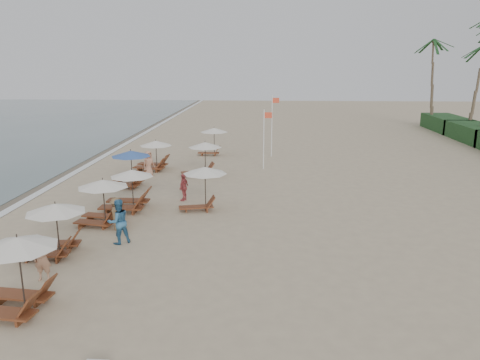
# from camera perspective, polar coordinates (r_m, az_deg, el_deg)

# --- Properties ---
(ground) EXTENTS (160.00, 160.00, 0.00)m
(ground) POSITION_cam_1_polar(r_m,az_deg,el_deg) (17.89, -3.07, -9.93)
(ground) COLOR tan
(ground) RESTS_ON ground
(wet_sand_band) EXTENTS (3.20, 140.00, 0.01)m
(wet_sand_band) POSITION_cam_1_polar(r_m,az_deg,el_deg) (30.78, -24.73, -0.94)
(wet_sand_band) COLOR #6B5E4C
(wet_sand_band) RESTS_ON ground
(foam_line) EXTENTS (0.50, 140.00, 0.02)m
(foam_line) POSITION_cam_1_polar(r_m,az_deg,el_deg) (30.19, -22.55, -0.97)
(foam_line) COLOR white
(foam_line) RESTS_ON ground
(lounger_station_0) EXTENTS (2.61, 2.31, 2.39)m
(lounger_station_0) POSITION_cam_1_polar(r_m,az_deg,el_deg) (15.55, -25.87, -10.35)
(lounger_station_0) COLOR brown
(lounger_station_0) RESTS_ON ground
(lounger_station_1) EXTENTS (2.58, 2.28, 2.09)m
(lounger_station_1) POSITION_cam_1_polar(r_m,az_deg,el_deg) (19.48, -21.97, -5.51)
(lounger_station_1) COLOR brown
(lounger_station_1) RESTS_ON ground
(lounger_station_2) EXTENTS (2.52, 2.31, 2.13)m
(lounger_station_2) POSITION_cam_1_polar(r_m,az_deg,el_deg) (22.42, -16.71, -2.35)
(lounger_station_2) COLOR brown
(lounger_station_2) RESTS_ON ground
(lounger_station_3) EXTENTS (2.71, 2.18, 2.09)m
(lounger_station_3) POSITION_cam_1_polar(r_m,az_deg,el_deg) (24.40, -13.65, -1.37)
(lounger_station_3) COLOR brown
(lounger_station_3) RESTS_ON ground
(lounger_station_4) EXTENTS (2.63, 2.37, 2.21)m
(lounger_station_4) POSITION_cam_1_polar(r_m,az_deg,el_deg) (28.99, -13.48, 1.49)
(lounger_station_4) COLOR brown
(lounger_station_4) RESTS_ON ground
(lounger_station_5) EXTENTS (2.74, 2.30, 2.06)m
(lounger_station_5) POSITION_cam_1_polar(r_m,az_deg,el_deg) (33.32, -10.63, 2.90)
(lounger_station_5) COLOR brown
(lounger_station_5) RESTS_ON ground
(inland_station_0) EXTENTS (2.54, 2.24, 2.22)m
(inland_station_0) POSITION_cam_1_polar(r_m,az_deg,el_deg) (23.56, -4.66, -0.19)
(inland_station_0) COLOR brown
(inland_station_0) RESTS_ON ground
(inland_station_1) EXTENTS (2.80, 2.24, 2.22)m
(inland_station_1) POSITION_cam_1_polar(r_m,az_deg,el_deg) (31.03, -4.75, 2.94)
(inland_station_1) COLOR brown
(inland_station_1) RESTS_ON ground
(inland_station_2) EXTENTS (2.49, 2.24, 2.22)m
(inland_station_2) POSITION_cam_1_polar(r_m,az_deg,el_deg) (38.07, -3.41, 5.27)
(inland_station_2) COLOR brown
(inland_station_2) RESTS_ON ground
(beachgoer_near) EXTENTS (0.61, 0.41, 1.63)m
(beachgoer_near) POSITION_cam_1_polar(r_m,az_deg,el_deg) (17.49, -22.96, -8.76)
(beachgoer_near) COLOR tan
(beachgoer_near) RESTS_ON ground
(beachgoer_mid_a) EXTENTS (1.17, 1.14, 1.90)m
(beachgoer_mid_a) POSITION_cam_1_polar(r_m,az_deg,el_deg) (19.90, -14.62, -4.92)
(beachgoer_mid_a) COLOR #2F658E
(beachgoer_mid_a) RESTS_ON ground
(beachgoer_mid_b) EXTENTS (1.01, 1.12, 1.51)m
(beachgoer_mid_b) POSITION_cam_1_polar(r_m,az_deg,el_deg) (21.57, -14.86, -4.02)
(beachgoer_mid_b) COLOR olive
(beachgoer_mid_b) RESTS_ON ground
(beachgoer_far_a) EXTENTS (0.62, 0.96, 1.51)m
(beachgoer_far_a) POSITION_cam_1_polar(r_m,az_deg,el_deg) (25.50, -6.87, -0.87)
(beachgoer_far_a) COLOR #BC4B4E
(beachgoer_far_a) RESTS_ON ground
(beachgoer_far_b) EXTENTS (0.96, 0.99, 1.71)m
(beachgoer_far_b) POSITION_cam_1_polar(r_m,az_deg,el_deg) (31.41, -11.10, 1.97)
(beachgoer_far_b) COLOR tan
(beachgoer_far_b) RESTS_ON ground
(flag_pole_near) EXTENTS (0.59, 0.08, 4.21)m
(flag_pole_near) POSITION_cam_1_polar(r_m,az_deg,el_deg) (32.79, 2.98, 5.36)
(flag_pole_near) COLOR silver
(flag_pole_near) RESTS_ON ground
(flag_pole_far) EXTENTS (0.59, 0.08, 4.87)m
(flag_pole_far) POSITION_cam_1_polar(r_m,az_deg,el_deg) (37.39, 3.96, 6.94)
(flag_pole_far) COLOR silver
(flag_pole_far) RESTS_ON ground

